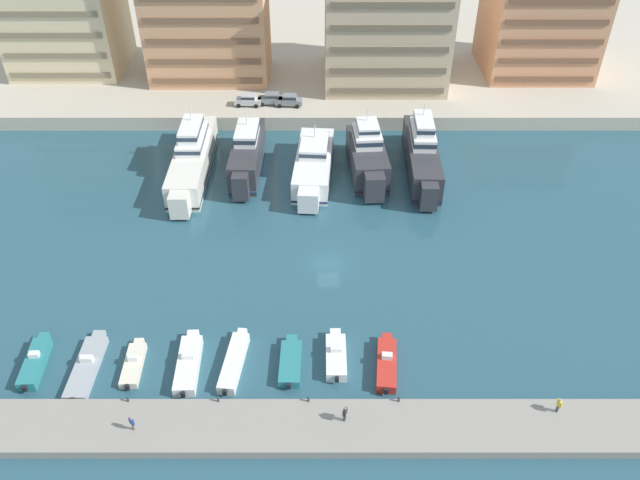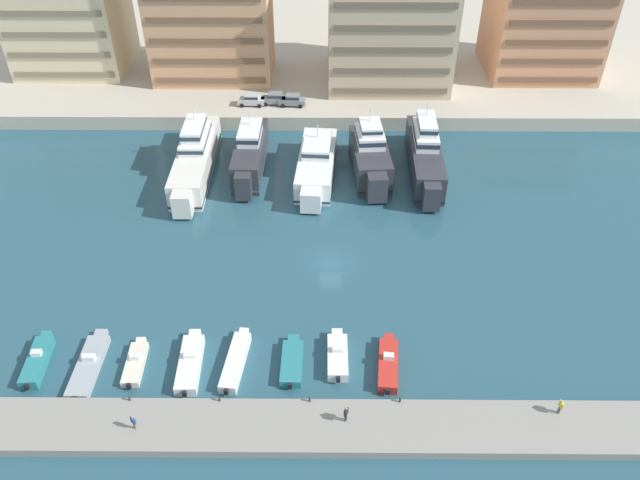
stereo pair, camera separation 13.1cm
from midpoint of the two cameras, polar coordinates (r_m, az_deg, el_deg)
name	(u,v)px [view 1 (the left image)]	position (r m, az deg, el deg)	size (l,w,h in m)	color
ground_plane	(331,264)	(70.39, 0.95, -2.18)	(400.00, 400.00, 0.00)	#285160
quay_promenade	(328,40)	(127.86, 0.69, 17.84)	(180.00, 70.00, 2.18)	#BCB29E
pier_dock	(333,428)	(55.14, 1.15, -16.80)	(120.00, 5.30, 0.88)	gray
yacht_ivory_far_left	(195,157)	(86.66, -11.41, 7.48)	(4.46, 22.26, 8.27)	silver
yacht_charcoal_left	(250,154)	(86.29, -6.49, 7.86)	(3.99, 16.94, 7.41)	#333338
yacht_white_mid_left	(316,164)	(84.36, -0.40, 6.99)	(5.71, 18.19, 6.41)	white
yacht_charcoal_center_left	(370,156)	(84.80, 4.55, 7.63)	(5.41, 15.25, 8.79)	#333338
yacht_charcoal_center	(425,154)	(86.20, 9.50, 7.77)	(4.45, 20.01, 8.98)	#333338
motorboat_teal_far_left	(38,361)	(65.16, -24.45, -10.03)	(2.06, 6.81, 1.55)	teal
motorboat_grey_left	(89,365)	(63.22, -20.40, -10.67)	(2.17, 8.52, 1.30)	#9EA3A8
motorboat_cream_mid_left	(136,363)	(62.03, -16.55, -10.74)	(1.82, 6.02, 1.27)	beige
motorboat_white_center_left	(191,363)	(60.60, -11.81, -10.95)	(2.24, 7.77, 1.49)	white
motorboat_white_center	(236,361)	(60.08, -7.74, -10.92)	(2.39, 7.83, 1.00)	white
motorboat_teal_center_right	(292,362)	(59.65, -2.61, -11.07)	(2.05, 6.27, 0.88)	teal
motorboat_white_mid_right	(338,356)	(59.97, 1.59, -10.53)	(1.93, 6.24, 1.48)	white
motorboat_red_right	(388,364)	(59.66, 6.22, -11.18)	(2.33, 7.03, 1.54)	red
car_silver_far_left	(251,99)	(99.24, -6.38, 12.65)	(4.17, 2.06, 1.80)	#B7BCC1
car_grey_left	(274,98)	(99.31, -4.25, 12.80)	(4.11, 1.95, 1.80)	slate
car_grey_mid_left	(292,100)	(98.64, -2.63, 12.69)	(4.19, 2.11, 1.80)	slate
apartment_block_mid_left	(389,17)	(105.71, 6.27, 19.61)	(19.66, 18.22, 22.06)	#C6AD89
apartment_block_center_left	(543,23)	(115.06, 19.66, 18.16)	(17.56, 15.99, 17.71)	tan
pedestrian_near_edge	(134,422)	(55.96, -16.73, -15.62)	(0.52, 0.44, 1.61)	#7A6B56
pedestrian_mid_deck	(347,413)	(54.24, 2.38, -15.51)	(0.43, 0.60, 1.73)	#282D3D
pedestrian_far_side	(561,405)	(58.41, 21.12, -13.89)	(0.29, 0.64, 1.66)	#4C515B
bollard_west	(130,398)	(58.40, -17.07, -13.66)	(0.20, 0.20, 0.61)	#2D2D33
bollard_west_mid	(220,399)	(56.64, -9.20, -14.12)	(0.20, 0.20, 0.61)	#2D2D33
bollard_east_mid	(310,399)	(55.94, -0.96, -14.32)	(0.20, 0.20, 0.61)	#2D2D33
bollard_east	(401,399)	(56.34, 7.33, -14.24)	(0.20, 0.20, 0.61)	#2D2D33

